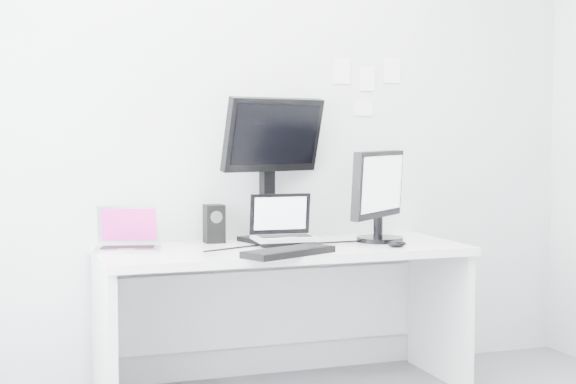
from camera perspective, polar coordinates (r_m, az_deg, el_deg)
The scene contains 13 objects.
back_wall at distance 4.55m, azimuth -1.76°, elevation 4.71°, with size 3.60×3.60×0.00m, color silver.
desk at distance 4.31m, azimuth -0.34°, elevation -8.43°, with size 1.80×0.70×0.73m, color white.
macbook at distance 4.13m, azimuth -10.55°, elevation -2.34°, with size 0.30×0.22×0.22m, color #A7A8AC.
speaker at distance 4.41m, azimuth -4.89°, elevation -2.10°, with size 0.10×0.10×0.19m, color black.
dell_laptop at distance 4.29m, azimuth -0.17°, elevation -1.80°, with size 0.31×0.24×0.26m, color #AAACB1.
rear_monitor at distance 4.44m, azimuth -1.15°, elevation 1.61°, with size 0.56×0.20×0.76m, color black.
samsung_monitor at distance 4.45m, azimuth 6.10°, elevation -0.17°, with size 0.53×0.24×0.48m, color black.
keyboard at distance 3.96m, azimuth 0.04°, elevation -3.97°, with size 0.45×0.16×0.03m, color black.
mouse at distance 4.26m, azimuth 7.18°, elevation -3.41°, with size 0.10×0.06×0.03m, color black.
wall_note_0 at distance 4.70m, azimuth 3.55°, elevation 7.97°, with size 0.10×0.00×0.14m, color white.
wall_note_1 at distance 4.76m, azimuth 5.23°, elevation 7.43°, with size 0.09×0.00×0.13m, color white.
wall_note_2 at distance 4.83m, azimuth 6.88°, elevation 7.97°, with size 0.10×0.00×0.14m, color white.
wall_note_3 at distance 4.75m, azimuth 5.00°, elevation 5.51°, with size 0.11×0.00×0.08m, color white.
Camera 1 is at (-1.34, -2.74, 1.29)m, focal length 53.96 mm.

